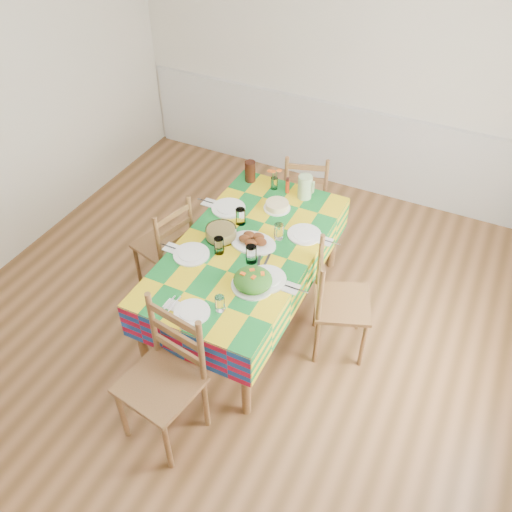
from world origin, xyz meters
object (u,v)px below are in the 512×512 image
Objects in this scene: chair_near at (165,379)px; chair_left at (167,246)px; green_pitcher at (305,187)px; chair_far at (305,195)px; tea_pitcher at (250,171)px; chair_right at (336,303)px; meat_platter at (253,241)px; dining_table at (247,254)px.

chair_left is (-0.76, 1.17, -0.06)m from chair_near.
green_pitcher is 0.22× the size of chair_far.
chair_far is 1.42m from chair_left.
tea_pitcher is at bearing 26.58° from chair_far.
meat_platter is at bearing 64.04° from chair_right.
green_pitcher is at bearing 95.07° from chair_near.
chair_near is 2.36m from chair_far.
meat_platter is 0.38× the size of chair_right.
chair_right is at bearing -53.05° from green_pitcher.
tea_pitcher is at bearing 110.08° from chair_near.
chair_near is at bearing 126.24° from chair_right.
tea_pitcher reaches higher than dining_table.
chair_left is 1.50m from chair_right.
chair_right reaches higher than chair_far.
green_pitcher reaches higher than dining_table.
green_pitcher is 1.08× the size of tea_pitcher.
chair_near reaches higher than green_pitcher.
green_pitcher is 1.25m from chair_left.
chair_left reaches higher than tea_pitcher.
chair_right is (0.74, 1.16, -0.05)m from chair_near.
chair_far is (-0.02, 1.14, -0.30)m from meat_platter.
dining_table is at bearing -100.79° from green_pitcher.
green_pitcher reaches higher than tea_pitcher.
green_pitcher is 0.21× the size of chair_right.
chair_right reaches higher than green_pitcher.
chair_near reaches higher than dining_table.
dining_table is at bearing 71.52° from chair_far.
chair_far is at bearing 90.86° from meat_platter.
chair_near reaches higher than tea_pitcher.
dining_table is 0.12m from meat_platter.
chair_near is 1.13× the size of chair_left.
green_pitcher is at bearing 15.76° from chair_right.
chair_far is 1.00× the size of chair_left.
chair_far is at bearing 108.69° from green_pitcher.
chair_near is at bearing -91.06° from meat_platter.
meat_platter is 0.86m from tea_pitcher.
chair_left reaches higher than chair_far.
meat_platter is at bearing -99.14° from green_pitcher.
dining_table is 0.82m from green_pitcher.
dining_table is 0.90m from tea_pitcher.
chair_far is at bearing 89.36° from dining_table.
chair_right reaches higher than chair_left.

